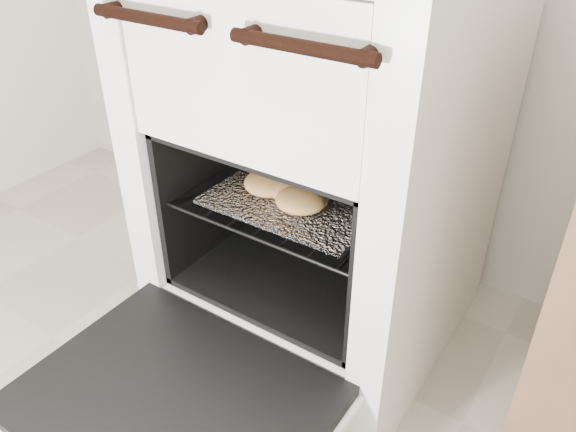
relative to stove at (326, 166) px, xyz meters
The scene contains 5 objects.
stove is the anchor object (origin of this frame).
oven_door 0.61m from the stove, 90.00° to the right, with size 0.58×0.45×0.04m.
oven_rack 0.08m from the stove, 90.00° to the right, with size 0.47×0.45×0.01m.
foil_sheet 0.10m from the stove, 90.00° to the right, with size 0.36×0.32×0.01m, color white.
baked_rolls 0.08m from the stove, 118.81° to the right, with size 0.31×0.32×0.05m.
Camera 1 is at (0.46, 0.14, 1.07)m, focal length 35.00 mm.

